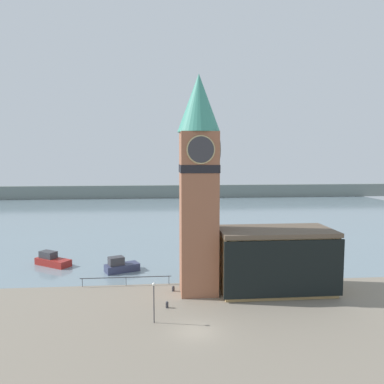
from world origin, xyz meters
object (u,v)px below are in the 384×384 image
(mooring_bollard_near, at_px, (173,288))
(clock_tower, at_px, (199,179))
(pier_building, at_px, (275,260))
(boat_far, at_px, (52,260))
(lamp_post, at_px, (154,295))
(boat_near, at_px, (121,266))
(mooring_bollard_far, at_px, (167,304))

(mooring_bollard_near, bearing_deg, clock_tower, -9.26)
(pier_building, distance_m, boat_far, 32.74)
(lamp_post, bearing_deg, boat_near, 106.10)
(mooring_bollard_near, bearing_deg, boat_far, 144.62)
(boat_near, height_order, mooring_bollard_far, boat_near)
(boat_far, bearing_deg, lamp_post, -19.97)
(clock_tower, relative_size, mooring_bollard_near, 39.09)
(clock_tower, relative_size, boat_far, 4.37)
(clock_tower, xyz_separation_m, mooring_bollard_near, (-3.00, 0.49, -13.18))
(pier_building, height_order, boat_near, pier_building)
(pier_building, distance_m, mooring_bollard_near, 12.70)
(clock_tower, bearing_deg, pier_building, -2.63)
(pier_building, distance_m, lamp_post, 16.26)
(boat_near, xyz_separation_m, boat_far, (-10.48, 4.07, -0.06))
(pier_building, height_order, boat_far, pier_building)
(boat_near, distance_m, lamp_post, 17.60)
(boat_near, distance_m, mooring_bollard_near, 10.97)
(boat_near, distance_m, mooring_bollard_far, 14.67)
(boat_near, bearing_deg, boat_far, 135.10)
(boat_near, height_order, boat_far, boat_near)
(boat_near, bearing_deg, mooring_bollard_far, -88.73)
(pier_building, distance_m, mooring_bollard_far, 14.07)
(pier_building, height_order, lamp_post, pier_building)
(boat_far, bearing_deg, clock_tower, 1.50)
(boat_near, bearing_deg, mooring_bollard_near, -73.63)
(boat_far, height_order, mooring_bollard_far, boat_far)
(mooring_bollard_far, distance_m, lamp_post, 4.47)
(clock_tower, xyz_separation_m, lamp_post, (-5.20, -7.93, -10.73))
(boat_near, relative_size, lamp_post, 1.27)
(clock_tower, height_order, boat_far, clock_tower)
(pier_building, bearing_deg, mooring_bollard_far, -162.99)
(clock_tower, xyz_separation_m, mooring_bollard_far, (-3.86, -4.42, -13.15))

